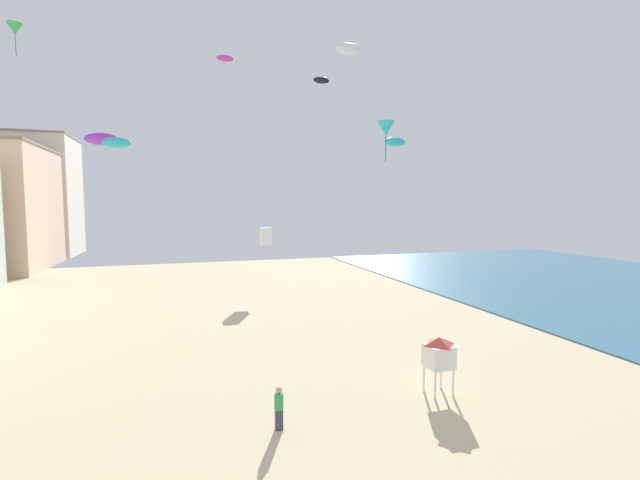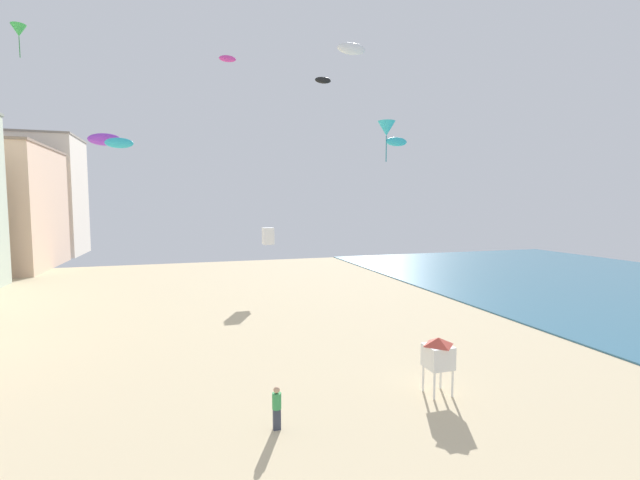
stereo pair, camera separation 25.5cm
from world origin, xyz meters
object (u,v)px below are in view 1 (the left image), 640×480
object	(u,v)px
lifeguard_stand	(439,353)
kite_cyan_delta	(386,129)
kite_cyan_parafoil_2	(117,143)
kite_green_delta	(15,29)
kite_purple_parafoil	(101,139)
kite_flyer	(279,406)
kite_white_parafoil_3	(349,49)
kite_cyan_parafoil	(395,142)
kite_white_box	(266,236)
kite_black_parafoil	(321,80)
kite_magenta_parafoil	(225,58)

from	to	relation	value
lifeguard_stand	kite_cyan_delta	distance (m)	13.06
kite_cyan_parafoil_2	kite_green_delta	bearing A→B (deg)	164.67
kite_purple_parafoil	kite_cyan_parafoil_2	distance (m)	7.93
kite_flyer	kite_cyan_parafoil_2	distance (m)	24.40
kite_cyan_parafoil_2	kite_white_parafoil_3	size ratio (longest dim) A/B	0.70
lifeguard_stand	kite_cyan_parafoil	xyz separation A→B (m)	(3.42, 10.84, 10.81)
kite_flyer	kite_purple_parafoil	world-z (taller)	kite_purple_parafoil
kite_white_box	kite_green_delta	bearing A→B (deg)	-168.94
lifeguard_stand	kite_cyan_parafoil	size ratio (longest dim) A/B	1.63
kite_green_delta	kite_flyer	bearing A→B (deg)	-56.85
lifeguard_stand	kite_cyan_delta	xyz separation A→B (m)	(0.83, 7.10, 10.93)
kite_white_parafoil_3	kite_cyan_parafoil_2	bearing A→B (deg)	-169.24
kite_green_delta	kite_black_parafoil	bearing A→B (deg)	-12.49
kite_white_box	kite_cyan_parafoil_2	bearing A→B (deg)	-155.73
lifeguard_stand	kite_magenta_parafoil	size ratio (longest dim) A/B	1.61
kite_cyan_parafoil	kite_black_parafoil	bearing A→B (deg)	124.45
lifeguard_stand	kite_cyan_parafoil_2	bearing A→B (deg)	111.16
kite_black_parafoil	kite_cyan_parafoil	bearing A→B (deg)	-55.55
kite_magenta_parafoil	kite_cyan_parafoil_2	world-z (taller)	kite_magenta_parafoil
kite_flyer	lifeguard_stand	xyz separation A→B (m)	(7.39, 0.84, 0.92)
kite_white_box	kite_cyan_delta	bearing A→B (deg)	-77.59
kite_purple_parafoil	lifeguard_stand	bearing A→B (deg)	-57.17
kite_flyer	kite_green_delta	world-z (taller)	kite_green_delta
kite_purple_parafoil	kite_black_parafoil	world-z (taller)	kite_black_parafoil
kite_green_delta	kite_cyan_parafoil_2	bearing A→B (deg)	-15.33
kite_cyan_parafoil_2	kite_green_delta	size ratio (longest dim) A/B	0.86
lifeguard_stand	kite_green_delta	size ratio (longest dim) A/B	1.11
kite_magenta_parafoil	kite_cyan_parafoil	bearing A→B (deg)	-57.43
kite_cyan_parafoil_2	kite_magenta_parafoil	bearing A→B (deg)	39.42
lifeguard_stand	kite_magenta_parafoil	world-z (taller)	kite_magenta_parafoil
kite_flyer	kite_cyan_parafoil	xyz separation A→B (m)	(10.81, 11.68, 11.73)
kite_cyan_parafoil_2	kite_white_parafoil_3	distance (m)	22.49
kite_cyan_delta	kite_white_parafoil_3	bearing A→B (deg)	75.90
kite_cyan_parafoil	kite_black_parafoil	size ratio (longest dim) A/B	1.23
lifeguard_stand	kite_white_box	distance (m)	24.87
kite_cyan_parafoil_2	kite_cyan_delta	bearing A→B (deg)	-36.98
kite_flyer	kite_green_delta	bearing A→B (deg)	-50.14
kite_magenta_parafoil	kite_white_box	xyz separation A→B (m)	(3.36, -1.69, -16.63)
kite_black_parafoil	kite_green_delta	bearing A→B (deg)	167.51
kite_purple_parafoil	kite_white_parafoil_3	world-z (taller)	kite_white_parafoil_3
lifeguard_stand	kite_white_parafoil_3	distance (m)	31.42
kite_flyer	kite_green_delta	size ratio (longest dim) A/B	0.71
kite_purple_parafoil	kite_cyan_parafoil	size ratio (longest dim) A/B	1.77
kite_flyer	kite_cyan_parafoil	world-z (taller)	kite_cyan_parafoil
kite_magenta_parafoil	kite_white_box	size ratio (longest dim) A/B	0.98
kite_white_parafoil_3	kite_magenta_parafoil	bearing A→B (deg)	163.22
kite_cyan_parafoil	kite_cyan_parafoil_2	world-z (taller)	kite_cyan_parafoil_2
kite_cyan_parafoil_2	kite_white_parafoil_3	bearing A→B (deg)	10.76
kite_white_box	kite_white_parafoil_3	xyz separation A→B (m)	(7.75, -1.66, 17.58)
kite_white_box	kite_white_parafoil_3	bearing A→B (deg)	-12.07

